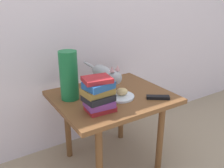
{
  "coord_description": "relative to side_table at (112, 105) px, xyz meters",
  "views": [
    {
      "loc": [
        -0.81,
        -1.29,
        1.22
      ],
      "look_at": [
        0.0,
        0.0,
        0.64
      ],
      "focal_mm": 39.08,
      "sensor_mm": 36.0,
      "label": 1
    }
  ],
  "objects": [
    {
      "name": "bread_roll",
      "position": [
        0.04,
        -0.06,
        0.11
      ],
      "size": [
        0.1,
        0.08,
        0.05
      ],
      "primitive_type": "ellipsoid",
      "rotation": [
        0.0,
        0.0,
        2.78
      ],
      "color": "#E0BC7A",
      "rests_on": "plate"
    },
    {
      "name": "tv_remote",
      "position": [
        0.22,
        -0.21,
        0.08
      ],
      "size": [
        0.15,
        0.12,
        0.02
      ],
      "primitive_type": "cube",
      "rotation": [
        0.0,
        0.0,
        -0.6
      ],
      "color": "black",
      "rests_on": "side_table"
    },
    {
      "name": "book_stack",
      "position": [
        -0.19,
        -0.16,
        0.18
      ],
      "size": [
        0.18,
        0.16,
        0.21
      ],
      "color": "maroon",
      "rests_on": "side_table"
    },
    {
      "name": "back_panel",
      "position": [
        0.0,
        0.44,
        0.62
      ],
      "size": [
        4.0,
        0.04,
        2.2
      ],
      "primitive_type": "cube",
      "color": "silver",
      "rests_on": "ground"
    },
    {
      "name": "ground_plane",
      "position": [
        0.0,
        0.0,
        -0.48
      ],
      "size": [
        6.0,
        6.0,
        0.0
      ],
      "primitive_type": "plane",
      "color": "gray"
    },
    {
      "name": "green_vase",
      "position": [
        -0.26,
        0.1,
        0.23
      ],
      "size": [
        0.12,
        0.12,
        0.32
      ],
      "primitive_type": "cylinder",
      "color": "#196B38",
      "rests_on": "side_table"
    },
    {
      "name": "candle_jar",
      "position": [
        0.12,
        0.21,
        0.11
      ],
      "size": [
        0.07,
        0.07,
        0.08
      ],
      "color": "silver",
      "rests_on": "side_table"
    },
    {
      "name": "side_table",
      "position": [
        0.0,
        0.0,
        0.0
      ],
      "size": [
        0.77,
        0.65,
        0.56
      ],
      "color": "brown",
      "rests_on": "ground"
    },
    {
      "name": "plate",
      "position": [
        0.02,
        -0.06,
        0.08
      ],
      "size": [
        0.19,
        0.19,
        0.01
      ],
      "primitive_type": "cylinder",
      "color": "silver",
      "rests_on": "side_table"
    },
    {
      "name": "cat",
      "position": [
        -0.02,
        0.06,
        0.21
      ],
      "size": [
        0.09,
        0.48,
        0.23
      ],
      "color": "#99999E",
      "rests_on": "side_table"
    }
  ]
}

